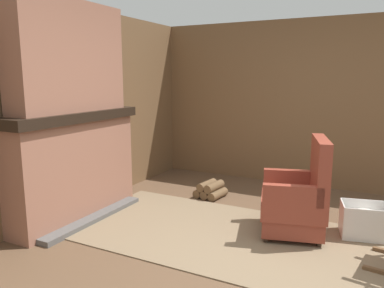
{
  "coord_description": "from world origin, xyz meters",
  "views": [
    {
      "loc": [
        0.75,
        -3.14,
        1.65
      ],
      "look_at": [
        -1.13,
        0.54,
        0.9
      ],
      "focal_mm": 35.0,
      "sensor_mm": 36.0,
      "label": 1
    }
  ],
  "objects_px": {
    "firewood_stack": "(211,190)",
    "oil_lamp_vase": "(25,108)",
    "decorative_plate_on_mantel": "(62,99)",
    "armchair": "(297,201)",
    "laundry_basket": "(365,221)",
    "storage_case": "(90,103)"
  },
  "relations": [
    {
      "from": "laundry_basket",
      "to": "storage_case",
      "type": "bearing_deg",
      "value": -169.31
    },
    {
      "from": "oil_lamp_vase",
      "to": "decorative_plate_on_mantel",
      "type": "distance_m",
      "value": 0.52
    },
    {
      "from": "armchair",
      "to": "storage_case",
      "type": "bearing_deg",
      "value": -7.41
    },
    {
      "from": "firewood_stack",
      "to": "decorative_plate_on_mantel",
      "type": "height_order",
      "value": "decorative_plate_on_mantel"
    },
    {
      "from": "armchair",
      "to": "oil_lamp_vase",
      "type": "height_order",
      "value": "oil_lamp_vase"
    },
    {
      "from": "laundry_basket",
      "to": "oil_lamp_vase",
      "type": "xyz_separation_m",
      "value": [
        -3.1,
        -1.52,
        1.16
      ]
    },
    {
      "from": "oil_lamp_vase",
      "to": "laundry_basket",
      "type": "bearing_deg",
      "value": 26.05
    },
    {
      "from": "firewood_stack",
      "to": "decorative_plate_on_mantel",
      "type": "xyz_separation_m",
      "value": [
        -1.16,
        -1.48,
        1.3
      ]
    },
    {
      "from": "decorative_plate_on_mantel",
      "to": "oil_lamp_vase",
      "type": "bearing_deg",
      "value": -87.77
    },
    {
      "from": "firewood_stack",
      "to": "armchair",
      "type": "bearing_deg",
      "value": -28.53
    },
    {
      "from": "firewood_stack",
      "to": "laundry_basket",
      "type": "height_order",
      "value": "laundry_basket"
    },
    {
      "from": "firewood_stack",
      "to": "oil_lamp_vase",
      "type": "distance_m",
      "value": 2.61
    },
    {
      "from": "decorative_plate_on_mantel",
      "to": "armchair",
      "type": "bearing_deg",
      "value": 17.07
    },
    {
      "from": "armchair",
      "to": "storage_case",
      "type": "xyz_separation_m",
      "value": [
        -2.46,
        -0.34,
        0.96
      ]
    },
    {
      "from": "firewood_stack",
      "to": "storage_case",
      "type": "bearing_deg",
      "value": -137.13
    },
    {
      "from": "oil_lamp_vase",
      "to": "decorative_plate_on_mantel",
      "type": "bearing_deg",
      "value": 92.23
    },
    {
      "from": "decorative_plate_on_mantel",
      "to": "laundry_basket",
      "type": "bearing_deg",
      "value": 17.82
    },
    {
      "from": "firewood_stack",
      "to": "laundry_basket",
      "type": "relative_size",
      "value": 0.78
    },
    {
      "from": "armchair",
      "to": "laundry_basket",
      "type": "relative_size",
      "value": 1.98
    },
    {
      "from": "armchair",
      "to": "oil_lamp_vase",
      "type": "distance_m",
      "value": 2.93
    },
    {
      "from": "decorative_plate_on_mantel",
      "to": "storage_case",
      "type": "bearing_deg",
      "value": 87.25
    },
    {
      "from": "laundry_basket",
      "to": "decorative_plate_on_mantel",
      "type": "relative_size",
      "value": 1.77
    }
  ]
}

